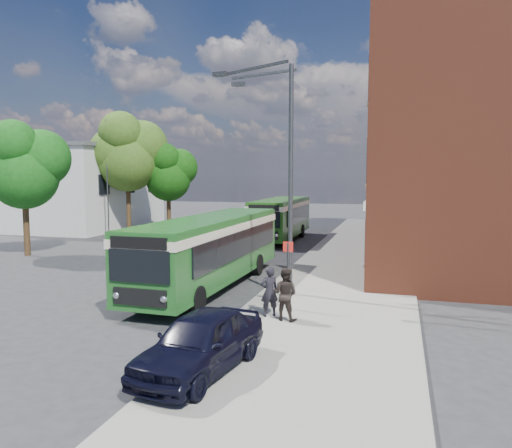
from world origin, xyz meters
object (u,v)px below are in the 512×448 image
(bus_rear, at_px, (281,215))
(parked_car, at_px, (200,342))
(street_lamp, at_px, (281,176))
(bus_front, at_px, (211,245))

(bus_rear, relative_size, parked_car, 2.30)
(street_lamp, distance_m, bus_front, 4.53)
(street_lamp, relative_size, parked_car, 2.11)
(parked_car, bearing_deg, bus_rear, 107.55)
(street_lamp, xyz_separation_m, bus_front, (-3.31, 0.88, -2.96))
(street_lamp, height_order, parked_car, street_lamp)
(bus_front, xyz_separation_m, bus_rear, (-0.60, 15.64, -0.00))
(street_lamp, distance_m, bus_rear, 17.23)
(bus_rear, distance_m, parked_car, 25.05)
(street_lamp, bearing_deg, bus_rear, 103.33)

